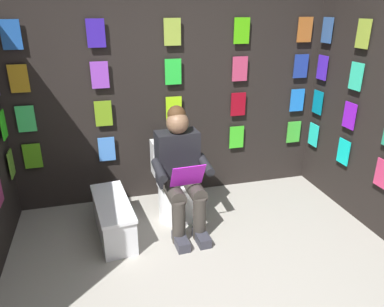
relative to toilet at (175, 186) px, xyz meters
The scene contains 5 objects.
display_wall_back 0.91m from the toilet, 100.49° to the right, with size 3.45×0.14×2.12m.
display_wall_left 2.04m from the toilet, 163.31° to the left, with size 0.14×2.06×2.12m.
toilet is the anchor object (origin of this frame).
person_reading 0.35m from the toilet, 92.50° to the left, with size 0.54×0.70×1.19m.
comic_longbox_near 0.70m from the toilet, 18.70° to the left, with size 0.39×0.85×0.36m.
Camera 1 is at (0.79, 1.67, 2.02)m, focal length 34.03 mm.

